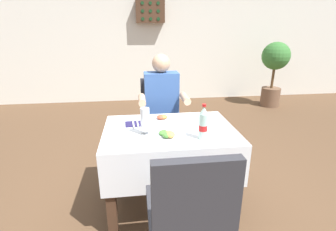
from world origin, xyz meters
TOP-DOWN VIEW (x-y plane):
  - ground_plane at (0.00, 0.00)m, footprint 11.00×11.00m
  - back_wall at (0.00, 3.51)m, footprint 11.00×0.12m
  - main_dining_table at (0.05, -0.04)m, footprint 1.07×0.76m
  - chair_far_diner_seat at (0.05, 0.74)m, footprint 0.44×0.50m
  - chair_near_camera_side at (0.05, -0.81)m, footprint 0.44×0.50m
  - seated_diner_far at (0.05, 0.63)m, footprint 0.50×0.46m
  - plate_near_camera at (0.01, -0.22)m, footprint 0.25×0.25m
  - plate_far_diner at (0.00, 0.17)m, footprint 0.23×0.23m
  - beer_glass_left at (-0.15, -0.12)m, footprint 0.07×0.07m
  - cola_bottle_primary at (0.26, -0.26)m, footprint 0.07×0.07m
  - napkin_cutlery_set at (-0.23, 0.10)m, footprint 0.18×0.19m
  - potted_plant_corner at (2.48, 2.68)m, footprint 0.53×0.53m
  - wall_bottle_rack at (0.12, 3.34)m, footprint 0.56×0.21m

SIDE VIEW (x-z plane):
  - ground_plane at x=0.00m, z-range 0.00..0.00m
  - main_dining_table at x=0.05m, z-range 0.19..0.92m
  - chair_far_diner_seat at x=0.05m, z-range 0.07..1.04m
  - chair_near_camera_side at x=0.05m, z-range 0.07..1.04m
  - seated_diner_far at x=0.05m, z-range 0.08..1.34m
  - napkin_cutlery_set at x=-0.23m, z-range 0.73..0.74m
  - plate_far_diner at x=0.00m, z-range 0.72..0.77m
  - plate_near_camera at x=0.01m, z-range 0.72..0.78m
  - potted_plant_corner at x=2.48m, z-range 0.16..1.42m
  - beer_glass_left at x=-0.15m, z-range 0.74..0.95m
  - cola_bottle_primary at x=0.26m, z-range 0.71..0.98m
  - back_wall at x=0.00m, z-range 0.00..2.81m
  - wall_bottle_rack at x=0.12m, z-range 1.60..2.02m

